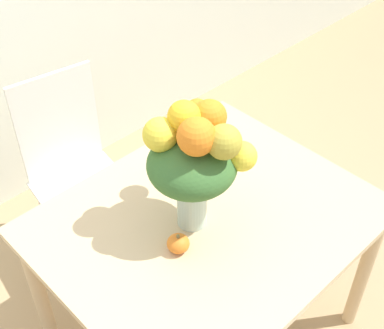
% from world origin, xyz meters
% --- Properties ---
extents(dining_table, '(1.19, 0.98, 0.76)m').
position_xyz_m(dining_table, '(0.00, 0.00, 0.66)').
color(dining_table, '#D1B284').
rests_on(dining_table, ground_plane).
extents(flower_vase, '(0.35, 0.34, 0.50)m').
position_xyz_m(flower_vase, '(-0.04, 0.02, 1.07)').
color(flower_vase, '#B2CCBC').
rests_on(flower_vase, dining_table).
extents(pumpkin, '(0.08, 0.08, 0.07)m').
position_xyz_m(pumpkin, '(-0.18, -0.04, 0.80)').
color(pumpkin, orange).
rests_on(pumpkin, dining_table).
extents(dining_chair_near_window, '(0.48, 0.48, 0.99)m').
position_xyz_m(dining_chair_near_window, '(-0.07, 0.82, 0.50)').
color(dining_chair_near_window, white).
rests_on(dining_chair_near_window, ground_plane).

